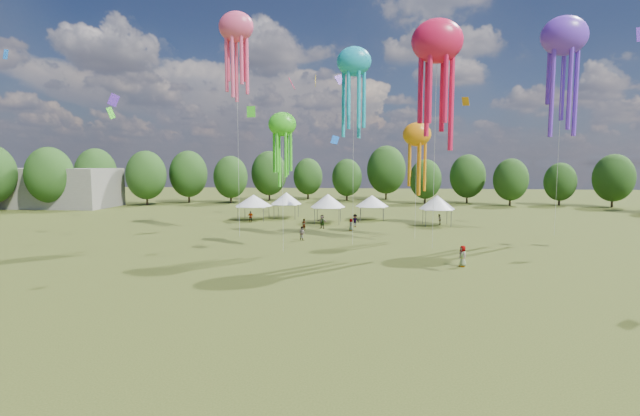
# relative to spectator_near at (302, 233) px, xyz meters

# --- Properties ---
(ground) EXTENTS (300.00, 300.00, 0.00)m
(ground) POSITION_rel_spectator_near_xyz_m (7.24, -36.90, -0.83)
(ground) COLOR #384416
(ground) RESTS_ON ground
(spectator_near) EXTENTS (1.02, 0.99, 1.66)m
(spectator_near) POSITION_rel_spectator_near_xyz_m (0.00, 0.00, 0.00)
(spectator_near) COLOR gray
(spectator_near) RESTS_ON ground
(spectators_far) EXTENTS (29.36, 28.71, 1.92)m
(spectators_far) POSITION_rel_spectator_near_xyz_m (5.32, 8.01, 0.06)
(spectators_far) COLOR gray
(spectators_far) RESTS_ON ground
(festival_tents) EXTENTS (33.55, 11.76, 4.47)m
(festival_tents) POSITION_rel_spectator_near_xyz_m (1.88, 18.10, 2.42)
(festival_tents) COLOR #47474C
(festival_tents) RESTS_ON ground
(show_kites) EXTENTS (43.95, 17.09, 26.86)m
(show_kites) POSITION_rel_spectator_near_xyz_m (15.19, 1.22, 18.50)
(show_kites) COLOR #16A3C1
(show_kites) RESTS_ON ground
(treeline) EXTENTS (201.57, 95.24, 13.43)m
(treeline) POSITION_rel_spectator_near_xyz_m (3.37, 25.62, 5.71)
(treeline) COLOR #38281C
(treeline) RESTS_ON ground
(hangar) EXTENTS (40.00, 12.00, 8.00)m
(hangar) POSITION_rel_spectator_near_xyz_m (-64.76, 35.10, 3.17)
(hangar) COLOR gray
(hangar) RESTS_ON ground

